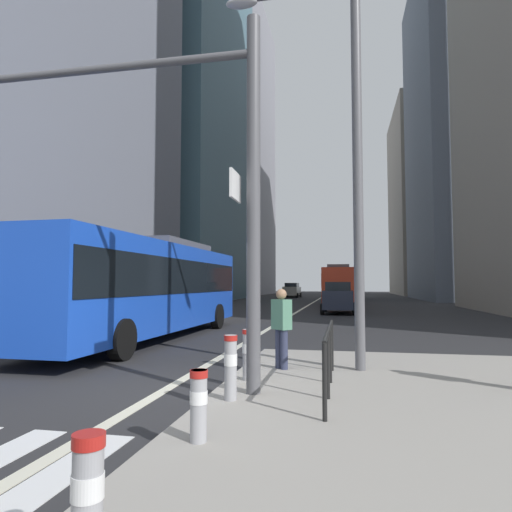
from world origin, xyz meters
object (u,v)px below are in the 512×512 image
object	(u,v)px
street_lamp_post	(357,113)
car_oncoming_mid	(291,290)
sedan_white_oncoming	(22,310)
pedestrian_waiting	(281,325)
city_bus_blue_oncoming	(149,284)
city_bus_red_receding	(339,284)
traffic_signal_gantry	(147,149)
bollard_left	(199,401)
car_oncoming_far	(292,290)
bollard_right	(231,364)
bollard_front	(87,495)
bollard_back	(248,352)
car_receding_near	(338,297)
car_receding_far	(354,291)

from	to	relation	value
street_lamp_post	car_oncoming_mid	bearing A→B (deg)	98.18
sedan_white_oncoming	pedestrian_waiting	world-z (taller)	sedan_white_oncoming
city_bus_blue_oncoming	city_bus_red_receding	xyz separation A→B (m)	(5.89, 26.19, -0.00)
traffic_signal_gantry	bollard_left	world-z (taller)	traffic_signal_gantry
car_oncoming_far	bollard_right	bearing A→B (deg)	-84.35
city_bus_blue_oncoming	car_oncoming_mid	distance (m)	51.02
bollard_front	street_lamp_post	bearing A→B (deg)	74.87
sedan_white_oncoming	street_lamp_post	distance (m)	11.65
bollard_right	pedestrian_waiting	distance (m)	2.57
street_lamp_post	bollard_front	world-z (taller)	street_lamp_post
bollard_right	city_bus_red_receding	bearing A→B (deg)	88.08
sedan_white_oncoming	car_oncoming_mid	bearing A→B (deg)	87.53
bollard_back	car_oncoming_mid	bearing A→B (deg)	96.05
city_bus_blue_oncoming	sedan_white_oncoming	bearing A→B (deg)	-158.22
sedan_white_oncoming	traffic_signal_gantry	world-z (taller)	traffic_signal_gantry
bollard_right	bollard_back	bearing A→B (deg)	91.76
car_oncoming_far	bollard_left	bearing A→B (deg)	-84.43
car_oncoming_mid	car_receding_near	size ratio (longest dim) A/B	0.92
car_oncoming_mid	car_oncoming_far	size ratio (longest dim) A/B	0.95
bollard_right	car_receding_near	bearing A→B (deg)	86.71
city_bus_blue_oncoming	car_oncoming_far	xyz separation A→B (m)	(-0.50, 45.62, -0.85)
car_receding_near	bollard_left	world-z (taller)	car_receding_near
city_bus_red_receding	pedestrian_waiting	world-z (taller)	city_bus_red_receding
pedestrian_waiting	street_lamp_post	bearing A→B (deg)	5.82
city_bus_red_receding	car_oncoming_mid	distance (m)	25.85
car_receding_far	traffic_signal_gantry	xyz separation A→B (m)	(-4.24, -47.52, 3.09)
car_oncoming_mid	bollard_right	distance (m)	58.80
bollard_back	city_bus_blue_oncoming	bearing A→B (deg)	127.57
street_lamp_post	bollard_back	size ratio (longest dim) A/B	9.08
city_bus_red_receding	pedestrian_waiting	xyz separation A→B (m)	(-0.74, -31.17, -0.82)
city_bus_blue_oncoming	bollard_back	size ratio (longest dim) A/B	13.78
sedan_white_oncoming	car_oncoming_mid	xyz separation A→B (m)	(2.26, 52.43, -0.00)
car_receding_near	car_oncoming_mid	bearing A→B (deg)	101.34
bollard_back	pedestrian_waiting	xyz separation A→B (m)	(0.44, 1.15, 0.38)
sedan_white_oncoming	car_oncoming_far	xyz separation A→B (m)	(3.10, 47.05, 0.00)
car_receding_near	city_bus_red_receding	bearing A→B (deg)	90.59
sedan_white_oncoming	traffic_signal_gantry	xyz separation A→B (m)	(6.79, -5.60, 3.09)
bollard_front	bollard_right	size ratio (longest dim) A/B	0.86
traffic_signal_gantry	pedestrian_waiting	size ratio (longest dim) A/B	3.79
car_receding_near	bollard_front	distance (m)	25.75
car_receding_far	traffic_signal_gantry	size ratio (longest dim) A/B	0.69
car_oncoming_far	bollard_left	world-z (taller)	car_oncoming_far
car_receding_near	bollard_back	xyz separation A→B (m)	(-1.30, -20.45, -0.35)
sedan_white_oncoming	bollard_left	xyz separation A→B (m)	(8.45, -7.77, -0.42)
car_receding_near	pedestrian_waiting	distance (m)	19.32
car_receding_near	bollard_back	world-z (taller)	car_receding_near
car_oncoming_mid	traffic_signal_gantry	xyz separation A→B (m)	(4.54, -58.03, 3.09)
sedan_white_oncoming	car_receding_near	world-z (taller)	same
city_bus_red_receding	bollard_right	bearing A→B (deg)	-91.92
sedan_white_oncoming	car_oncoming_far	distance (m)	47.16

